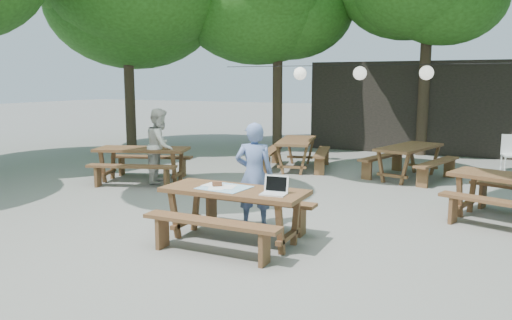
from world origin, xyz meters
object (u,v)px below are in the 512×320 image
object	(u,v)px
main_picnic_table	(234,214)
woman	(254,175)
second_person	(160,146)
picnic_table_nw	(142,164)
plastic_chair	(511,161)

from	to	relation	value
main_picnic_table	woman	distance (m)	0.90
woman	second_person	world-z (taller)	second_person
main_picnic_table	second_person	xyz separation A→B (m)	(-3.37, 2.95, 0.42)
picnic_table_nw	plastic_chair	world-z (taller)	plastic_chair
woman	plastic_chair	distance (m)	7.87
woman	second_person	xyz separation A→B (m)	(-3.30, 2.16, 0.01)
plastic_chair	second_person	bearing A→B (deg)	-157.79
main_picnic_table	second_person	size ratio (longest dim) A/B	1.23
picnic_table_nw	main_picnic_table	bearing A→B (deg)	-54.94
main_picnic_table	woman	world-z (taller)	woman
picnic_table_nw	plastic_chair	size ratio (longest dim) A/B	2.55
main_picnic_table	plastic_chair	size ratio (longest dim) A/B	2.22
second_person	main_picnic_table	bearing A→B (deg)	-152.78
main_picnic_table	picnic_table_nw	size ratio (longest dim) A/B	0.87
woman	main_picnic_table	bearing A→B (deg)	77.31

